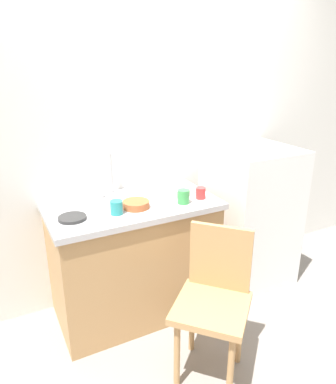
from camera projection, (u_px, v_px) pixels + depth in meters
name	position (u px, v px, depth m)	size (l,w,h in m)	color
ground_plane	(229.00, 347.00, 2.35)	(8.00, 8.00, 0.00)	gray
back_wall	(160.00, 124.00, 2.74)	(4.80, 0.10, 2.63)	silver
cabinet_base	(134.00, 261.00, 2.59)	(1.10, 0.60, 0.82)	tan
countertop	(132.00, 205.00, 2.44)	(1.14, 0.64, 0.04)	#B7B7BC
faucet	(111.00, 173.00, 2.57)	(0.02, 0.02, 0.30)	#B7B7BC
refrigerator	(249.00, 215.00, 2.97)	(0.62, 0.62, 1.13)	white
chair	(214.00, 297.00, 2.05)	(0.57, 0.57, 0.89)	tan
dish_tray	(172.00, 190.00, 2.58)	(0.28, 0.20, 0.05)	white
terracotta_bowl	(136.00, 204.00, 2.34)	(0.17, 0.17, 0.05)	#B25B33
hotplate	(72.00, 218.00, 2.17)	(0.17, 0.17, 0.02)	#2D2D2D
cup_white	(97.00, 192.00, 2.49)	(0.06, 0.06, 0.10)	white
cup_green	(183.00, 197.00, 2.41)	(0.08, 0.08, 0.09)	green
cup_teal	(117.00, 207.00, 2.24)	(0.08, 0.08, 0.09)	teal
cup_red	(201.00, 193.00, 2.49)	(0.07, 0.07, 0.08)	red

